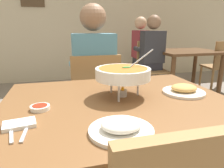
% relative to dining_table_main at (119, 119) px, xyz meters
% --- Properties ---
extents(cafe_rear_partition, '(10.00, 0.10, 3.00)m').
position_rel_dining_table_main_xyz_m(cafe_rear_partition, '(0.00, 3.59, 0.86)').
color(cafe_rear_partition, beige).
rests_on(cafe_rear_partition, ground_plane).
extents(dining_table_main, '(1.20, 0.98, 0.75)m').
position_rel_dining_table_main_xyz_m(dining_table_main, '(0.00, 0.00, 0.00)').
color(dining_table_main, brown).
rests_on(dining_table_main, ground_plane).
extents(chair_diner_main, '(0.44, 0.44, 0.90)m').
position_rel_dining_table_main_xyz_m(chair_diner_main, '(-0.00, 0.77, -0.13)').
color(chair_diner_main, olive).
rests_on(chair_diner_main, ground_plane).
extents(diner_main, '(0.40, 0.45, 1.31)m').
position_rel_dining_table_main_xyz_m(diner_main, '(0.00, 0.81, 0.10)').
color(diner_main, '#2D2D38').
rests_on(diner_main, ground_plane).
extents(curry_bowl, '(0.33, 0.30, 0.26)m').
position_rel_dining_table_main_xyz_m(curry_bowl, '(0.04, 0.06, 0.23)').
color(curry_bowl, silver).
rests_on(curry_bowl, dining_table_main).
extents(rice_plate, '(0.24, 0.24, 0.06)m').
position_rel_dining_table_main_xyz_m(rice_plate, '(-0.09, -0.33, 0.13)').
color(rice_plate, white).
rests_on(rice_plate, dining_table_main).
extents(appetizer_plate, '(0.24, 0.24, 0.06)m').
position_rel_dining_table_main_xyz_m(appetizer_plate, '(0.40, 0.02, 0.13)').
color(appetizer_plate, white).
rests_on(appetizer_plate, dining_table_main).
extents(sauce_dish, '(0.09, 0.09, 0.02)m').
position_rel_dining_table_main_xyz_m(sauce_dish, '(-0.39, -0.03, 0.12)').
color(sauce_dish, white).
rests_on(sauce_dish, dining_table_main).
extents(napkin_folded, '(0.13, 0.10, 0.02)m').
position_rel_dining_table_main_xyz_m(napkin_folded, '(-0.46, -0.18, 0.11)').
color(napkin_folded, white).
rests_on(napkin_folded, dining_table_main).
extents(fork_utensil, '(0.05, 0.17, 0.01)m').
position_rel_dining_table_main_xyz_m(fork_utensil, '(-0.48, -0.23, 0.11)').
color(fork_utensil, silver).
rests_on(fork_utensil, dining_table_main).
extents(spoon_utensil, '(0.02, 0.17, 0.01)m').
position_rel_dining_table_main_xyz_m(spoon_utensil, '(-0.43, -0.23, 0.11)').
color(spoon_utensil, silver).
rests_on(spoon_utensil, dining_table_main).
extents(dining_table_far, '(1.00, 0.80, 0.75)m').
position_rel_dining_table_main_xyz_m(dining_table_far, '(1.80, 2.05, -0.03)').
color(dining_table_far, '#51331C').
rests_on(dining_table_far, ground_plane).
extents(chair_bg_left, '(0.50, 0.50, 0.90)m').
position_rel_dining_table_main_xyz_m(chair_bg_left, '(1.28, 2.55, -0.13)').
color(chair_bg_left, olive).
rests_on(chair_bg_left, ground_plane).
extents(chair_bg_middle, '(0.48, 0.48, 0.90)m').
position_rel_dining_table_main_xyz_m(chair_bg_middle, '(1.19, 2.14, -0.13)').
color(chair_bg_middle, olive).
rests_on(chair_bg_middle, ground_plane).
extents(chair_bg_right, '(0.50, 0.50, 0.90)m').
position_rel_dining_table_main_xyz_m(chair_bg_right, '(2.46, 1.97, -0.13)').
color(chair_bg_right, olive).
rests_on(chair_bg_right, ground_plane).
extents(patron_bg_left, '(0.45, 0.40, 1.31)m').
position_rel_dining_table_main_xyz_m(patron_bg_left, '(1.21, 2.61, 0.10)').
color(patron_bg_left, '#2D2D38').
rests_on(patron_bg_left, ground_plane).
extents(patron_bg_middle, '(0.40, 0.45, 1.31)m').
position_rel_dining_table_main_xyz_m(patron_bg_middle, '(1.16, 2.09, 0.10)').
color(patron_bg_middle, '#2D2D38').
rests_on(patron_bg_middle, ground_plane).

